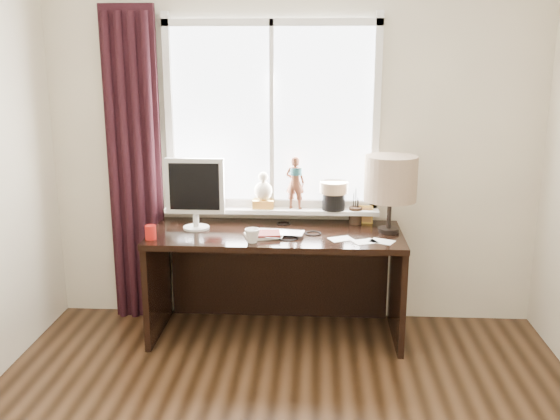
# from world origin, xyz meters

# --- Properties ---
(wall_back) EXTENTS (3.50, 0.00, 2.60)m
(wall_back) POSITION_xyz_m (0.00, 2.00, 1.30)
(wall_back) COLOR beige
(wall_back) RESTS_ON ground
(laptop) EXTENTS (0.37, 0.27, 0.03)m
(laptop) POSITION_xyz_m (-0.08, 1.56, 0.76)
(laptop) COLOR silver
(laptop) RESTS_ON desk
(mug) EXTENTS (0.13, 0.13, 0.10)m
(mug) POSITION_xyz_m (-0.24, 1.38, 0.80)
(mug) COLOR white
(mug) RESTS_ON desk
(red_cup) EXTENTS (0.07, 0.07, 0.09)m
(red_cup) POSITION_xyz_m (-0.90, 1.41, 0.80)
(red_cup) COLOR #A7140F
(red_cup) RESTS_ON desk
(window) EXTENTS (1.52, 0.22, 1.40)m
(window) POSITION_xyz_m (-0.13, 1.95, 1.31)
(window) COLOR white
(window) RESTS_ON ground
(curtain) EXTENTS (0.38, 0.09, 2.25)m
(curtain) POSITION_xyz_m (-1.13, 1.91, 1.12)
(curtain) COLOR black
(curtain) RESTS_ON floor
(desk) EXTENTS (1.70, 0.70, 0.75)m
(desk) POSITION_xyz_m (-0.10, 1.73, 0.51)
(desk) COLOR black
(desk) RESTS_ON floor
(monitor) EXTENTS (0.40, 0.18, 0.49)m
(monitor) POSITION_xyz_m (-0.65, 1.68, 1.03)
(monitor) COLOR beige
(monitor) RESTS_ON desk
(notebook_stack) EXTENTS (0.26, 0.22, 0.03)m
(notebook_stack) POSITION_xyz_m (-0.18, 1.51, 0.77)
(notebook_stack) COLOR beige
(notebook_stack) RESTS_ON desk
(brush_holder) EXTENTS (0.09, 0.09, 0.25)m
(brush_holder) POSITION_xyz_m (0.45, 1.88, 0.81)
(brush_holder) COLOR black
(brush_holder) RESTS_ON desk
(icon_frame) EXTENTS (0.10, 0.03, 0.13)m
(icon_frame) POSITION_xyz_m (0.52, 1.89, 0.81)
(icon_frame) COLOR gold
(icon_frame) RESTS_ON desk
(table_lamp) EXTENTS (0.35, 0.35, 0.52)m
(table_lamp) POSITION_xyz_m (0.66, 1.68, 1.11)
(table_lamp) COLOR black
(table_lamp) RESTS_ON desk
(loose_papers) EXTENTS (0.44, 0.21, 0.00)m
(loose_papers) POSITION_xyz_m (0.47, 1.46, 0.75)
(loose_papers) COLOR white
(loose_papers) RESTS_ON desk
(desk_cables) EXTENTS (0.35, 0.51, 0.01)m
(desk_cables) POSITION_xyz_m (0.03, 1.61, 0.75)
(desk_cables) COLOR black
(desk_cables) RESTS_ON desk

